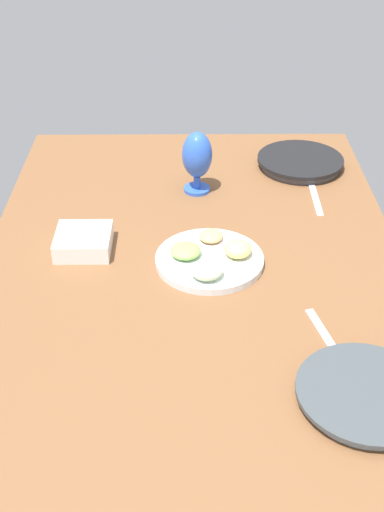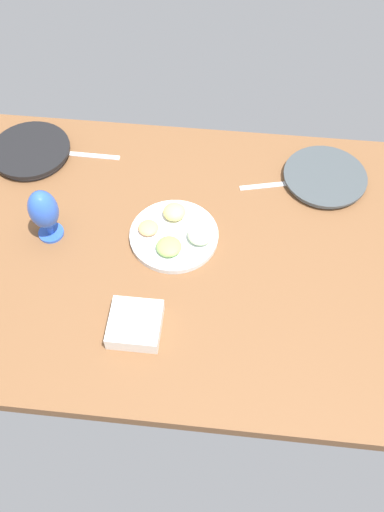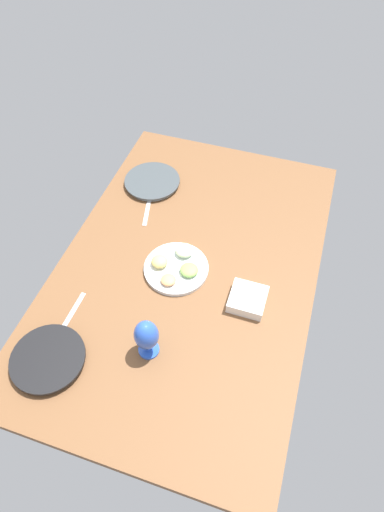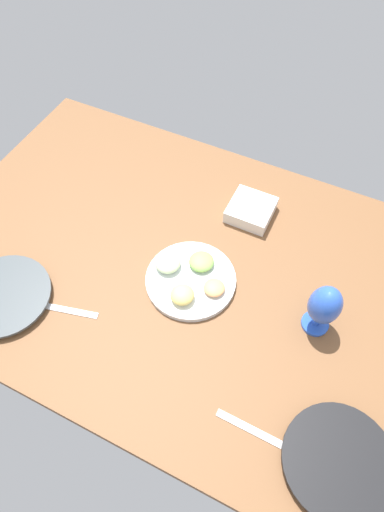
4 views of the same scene
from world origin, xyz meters
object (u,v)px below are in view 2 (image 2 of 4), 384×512
object	(u,v)px
fruit_platter	(175,234)
hurricane_glass_blue	(44,211)
dinner_plate_left	(31,151)
square_bowl_white	(135,324)
dinner_plate_right	(325,177)

from	to	relation	value
fruit_platter	hurricane_glass_blue	size ratio (longest dim) A/B	1.46
hurricane_glass_blue	dinner_plate_left	bearing A→B (deg)	114.99
square_bowl_white	dinner_plate_right	bearing A→B (deg)	48.94
fruit_platter	hurricane_glass_blue	world-z (taller)	hurricane_glass_blue
dinner_plate_right	square_bowl_white	distance (cm)	78.95
dinner_plate_right	fruit_platter	size ratio (longest dim) A/B	1.01
dinner_plate_left	fruit_platter	distance (cm)	59.79
hurricane_glass_blue	square_bowl_white	distance (cm)	42.72
dinner_plate_left	fruit_platter	world-z (taller)	fruit_platter
dinner_plate_left	fruit_platter	size ratio (longest dim) A/B	0.99
dinner_plate_right	hurricane_glass_blue	world-z (taller)	hurricane_glass_blue
dinner_plate_left	fruit_platter	xyz separation A→B (cm)	(52.14, -29.26, 0.10)
dinner_plate_right	fruit_platter	xyz separation A→B (cm)	(-45.05, -28.09, 0.47)
dinner_plate_left	dinner_plate_right	xyz separation A→B (cm)	(97.19, -1.16, -0.37)
fruit_platter	hurricane_glass_blue	xyz separation A→B (cm)	(-37.29, -2.60, 8.93)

